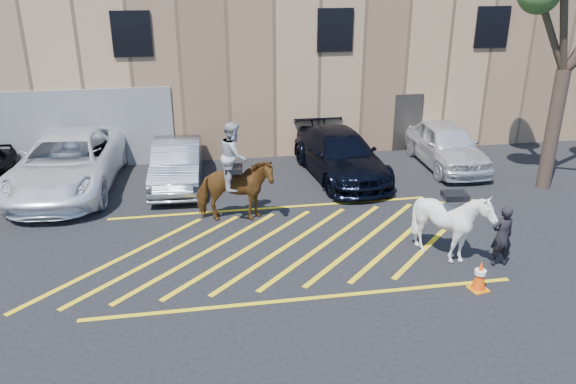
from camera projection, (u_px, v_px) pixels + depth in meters
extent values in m
plane|color=black|center=(285.00, 241.00, 14.71)|extent=(90.00, 90.00, 0.00)
imported|color=white|center=(68.00, 163.00, 17.84)|extent=(3.37, 6.53, 1.76)
imported|color=gray|center=(177.00, 164.00, 18.27)|extent=(1.75, 4.46, 1.45)
imported|color=black|center=(340.00, 155.00, 19.00)|extent=(2.67, 5.48, 1.54)
imported|color=white|center=(446.00, 145.00, 20.01)|extent=(2.00, 4.64, 1.56)
imported|color=black|center=(502.00, 236.00, 13.27)|extent=(0.57, 0.38, 1.53)
cube|color=tan|center=(239.00, 46.00, 24.36)|extent=(32.00, 10.00, 7.00)
cube|color=black|center=(132.00, 34.00, 18.71)|extent=(1.30, 0.08, 1.50)
cube|color=black|center=(335.00, 30.00, 19.83)|extent=(1.30, 0.08, 1.50)
cube|color=black|center=(492.00, 27.00, 20.78)|extent=(1.30, 0.08, 1.50)
cube|color=#38332D|center=(408.00, 123.00, 21.61)|extent=(1.10, 0.08, 2.20)
cube|color=yellow|center=(118.00, 260.00, 13.76)|extent=(4.20, 4.20, 0.01)
cube|color=yellow|center=(162.00, 256.00, 13.93)|extent=(4.20, 4.20, 0.01)
cube|color=yellow|center=(204.00, 253.00, 14.09)|extent=(4.20, 4.20, 0.01)
cube|color=yellow|center=(246.00, 249.00, 14.26)|extent=(4.20, 4.20, 0.01)
cube|color=yellow|center=(287.00, 246.00, 14.43)|extent=(4.20, 4.20, 0.01)
cube|color=yellow|center=(326.00, 243.00, 14.60)|extent=(4.20, 4.20, 0.01)
cube|color=yellow|center=(365.00, 240.00, 14.76)|extent=(4.20, 4.20, 0.01)
cube|color=yellow|center=(403.00, 237.00, 14.93)|extent=(4.20, 4.20, 0.01)
cube|color=yellow|center=(440.00, 234.00, 15.10)|extent=(4.20, 4.20, 0.01)
cube|color=yellow|center=(272.00, 208.00, 16.71)|extent=(9.50, 0.12, 0.01)
cube|color=yellow|center=(306.00, 299.00, 12.14)|extent=(9.50, 0.12, 0.01)
imported|color=brown|center=(235.00, 191.00, 15.56)|extent=(2.26, 1.21, 1.83)
imported|color=#A4A5AE|center=(233.00, 156.00, 15.18)|extent=(0.80, 0.97, 1.86)
cube|color=black|center=(234.00, 169.00, 15.32)|extent=(0.52, 0.61, 0.14)
imported|color=silver|center=(452.00, 224.00, 13.46)|extent=(1.72, 1.89, 1.89)
cube|color=black|center=(455.00, 196.00, 13.18)|extent=(0.61, 0.53, 0.14)
cube|color=orange|center=(478.00, 289.00, 12.50)|extent=(0.45, 0.45, 0.03)
cone|color=#FC4A0A|center=(480.00, 275.00, 12.36)|extent=(0.32, 0.32, 0.70)
cylinder|color=white|center=(480.00, 272.00, 12.34)|extent=(0.25, 0.25, 0.10)
cylinder|color=#4A392D|center=(553.00, 130.00, 17.63)|extent=(0.44, 0.44, 3.80)
cylinder|color=#4E392F|center=(550.00, 32.00, 17.31)|extent=(0.33, 1.88, 2.34)
cylinder|color=#403627|center=(552.00, 34.00, 16.43)|extent=(1.40, 0.20, 2.39)
cylinder|color=#46362A|center=(564.00, 22.00, 16.07)|extent=(1.16, 0.77, 3.11)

